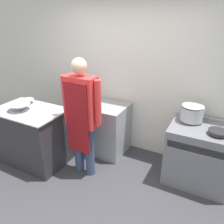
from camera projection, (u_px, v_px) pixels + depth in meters
ground_plane at (77, 203)px, 2.89m from camera, size 14.00×14.00×0.00m
wall_back at (129, 75)px, 3.67m from camera, size 8.00×0.05×2.70m
prep_counter at (33, 136)px, 3.57m from camera, size 1.11×0.73×0.93m
stove at (199, 154)px, 3.14m from camera, size 0.88×0.70×0.89m
fridge_unit at (107, 129)px, 3.84m from camera, size 0.66×0.63×0.88m
person_cook at (82, 113)px, 3.06m from camera, size 0.63×0.24×1.78m
mixing_bowl at (20, 107)px, 3.36m from camera, size 0.34×0.34×0.10m
small_bowl at (27, 101)px, 3.62m from camera, size 0.22×0.22×0.07m
stock_pot at (192, 112)px, 3.09m from camera, size 0.31×0.31×0.25m
saute_pan at (218, 132)px, 2.78m from camera, size 0.25×0.25×0.04m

